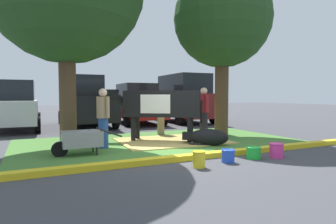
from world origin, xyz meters
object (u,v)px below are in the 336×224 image
at_px(sedan_red, 137,104).
at_px(suv_dark_grey, 184,98).
at_px(bucket_green, 254,152).
at_px(sedan_silver, 13,106).
at_px(person_handler, 103,117).
at_px(person_visitor_near, 161,112).
at_px(bucket_blue, 228,156).
at_px(shade_tree_right, 222,20).
at_px(calf_lying, 207,137).
at_px(bucket_yellow, 199,159).
at_px(cow_holstein, 159,104).
at_px(person_visitor_far, 204,111).
at_px(wheelbarrow, 81,139).
at_px(bucket_pink, 276,150).
at_px(pickup_truck_black, 85,102).

relative_size(sedan_red, suv_dark_grey, 0.96).
bearing_deg(sedan_red, bucket_green, -92.54).
bearing_deg(sedan_silver, person_handler, -67.77).
distance_m(person_visitor_near, sedan_silver, 6.25).
bearing_deg(sedan_red, bucket_blue, -97.21).
distance_m(shade_tree_right, calf_lying, 4.55).
relative_size(person_handler, bucket_yellow, 4.92).
distance_m(cow_holstein, person_visitor_far, 1.59).
bearing_deg(person_visitor_near, person_visitor_far, -58.82).
relative_size(wheelbarrow, bucket_pink, 4.79).
bearing_deg(wheelbarrow, bucket_pink, -28.47).
xyz_separation_m(cow_holstein, sedan_red, (1.32, 5.82, -0.17)).
relative_size(bucket_yellow, bucket_pink, 0.98).
distance_m(shade_tree_right, person_handler, 5.57).
distance_m(calf_lying, pickup_truck_black, 7.58).
xyz_separation_m(shade_tree_right, bucket_green, (-1.69, -3.55, -3.95)).
relative_size(bucket_yellow, pickup_truck_black, 0.06).
xyz_separation_m(wheelbarrow, suv_dark_grey, (6.37, 6.62, 0.88)).
bearing_deg(sedan_red, person_handler, -116.56).
relative_size(calf_lying, bucket_green, 3.51).
distance_m(sedan_silver, pickup_truck_black, 3.05).
bearing_deg(person_visitor_far, cow_holstein, 176.18).
xyz_separation_m(person_handler, wheelbarrow, (-0.69, -0.66, -0.47)).
distance_m(person_visitor_far, bucket_pink, 3.31).
bearing_deg(cow_holstein, person_handler, -164.67).
height_order(shade_tree_right, sedan_silver, shade_tree_right).
height_order(cow_holstein, bucket_pink, cow_holstein).
xyz_separation_m(calf_lying, person_handler, (-2.74, 0.83, 0.62)).
height_order(calf_lying, sedan_silver, sedan_silver).
height_order(person_visitor_far, suv_dark_grey, suv_dark_grey).
distance_m(shade_tree_right, bucket_blue, 5.88).
relative_size(bucket_blue, bucket_green, 0.87).
bearing_deg(suv_dark_grey, sedan_silver, -178.74).
distance_m(bucket_green, sedan_silver, 9.93).
height_order(bucket_yellow, bucket_pink, bucket_pink).
distance_m(calf_lying, person_visitor_near, 2.78).
xyz_separation_m(person_visitor_near, person_visitor_far, (0.89, -1.47, 0.08)).
distance_m(person_visitor_far, sedan_red, 5.93).
relative_size(calf_lying, wheelbarrow, 0.75).
relative_size(cow_holstein, bucket_yellow, 8.48).
bearing_deg(sedan_silver, calf_lying, -52.34).
bearing_deg(wheelbarrow, suv_dark_grey, 46.11).
height_order(shade_tree_right, person_visitor_far, shade_tree_right).
bearing_deg(person_visitor_far, sedan_silver, 137.02).
distance_m(cow_holstein, pickup_truck_black, 6.02).
bearing_deg(person_visitor_far, bucket_blue, -113.99).
distance_m(bucket_green, bucket_pink, 0.56).
relative_size(calf_lying, sedan_silver, 0.27).
height_order(wheelbarrow, bucket_pink, wheelbarrow).
height_order(bucket_green, suv_dark_grey, suv_dark_grey).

